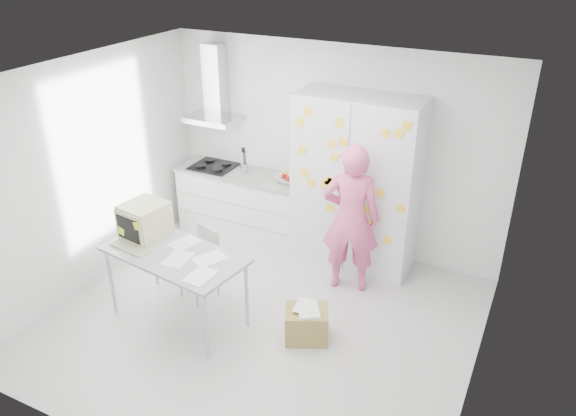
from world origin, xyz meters
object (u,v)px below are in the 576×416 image
at_px(person, 351,219).
at_px(cardboard_box, 307,324).
at_px(chair, 202,258).
at_px(desk, 155,235).

distance_m(person, cardboard_box, 1.33).
relative_size(person, chair, 2.15).
bearing_deg(chair, cardboard_box, 9.39).
distance_m(desk, cardboard_box, 1.89).
height_order(desk, cardboard_box, desk).
bearing_deg(chair, desk, -105.64).
relative_size(person, desk, 1.11).
height_order(person, chair, person).
xyz_separation_m(person, chair, (-1.47, -0.90, -0.43)).
relative_size(desk, cardboard_box, 2.99).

